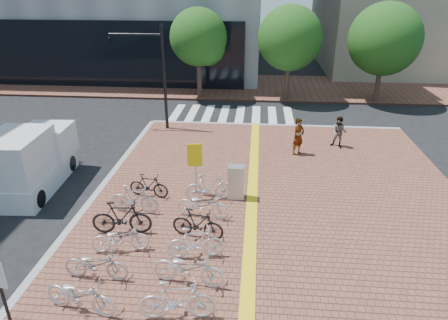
# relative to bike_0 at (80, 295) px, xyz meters

# --- Properties ---
(ground) EXTENTS (120.00, 120.00, 0.00)m
(ground) POSITION_rel_bike_0_xyz_m (2.07, 2.47, -0.66)
(ground) COLOR black
(ground) RESTS_ON ground
(kerb_north) EXTENTS (14.00, 0.25, 0.15)m
(kerb_north) POSITION_rel_bike_0_xyz_m (5.07, 14.47, -0.58)
(kerb_north) COLOR gray
(kerb_north) RESTS_ON ground
(far_sidewalk) EXTENTS (70.00, 8.00, 0.15)m
(far_sidewalk) POSITION_rel_bike_0_xyz_m (2.07, 23.47, -0.58)
(far_sidewalk) COLOR brown
(far_sidewalk) RESTS_ON ground
(crosswalk) EXTENTS (7.50, 4.00, 0.01)m
(crosswalk) POSITION_rel_bike_0_xyz_m (2.57, 16.47, -0.65)
(crosswalk) COLOR silver
(crosswalk) RESTS_ON ground
(street_trees) EXTENTS (16.20, 4.60, 6.35)m
(street_trees) POSITION_rel_bike_0_xyz_m (7.11, 19.92, 3.44)
(street_trees) COLOR #38281E
(street_trees) RESTS_ON far_sidewalk
(bike_0) EXTENTS (2.02, 1.03, 1.01)m
(bike_0) POSITION_rel_bike_0_xyz_m (0.00, 0.00, 0.00)
(bike_0) COLOR silver
(bike_0) RESTS_ON sidewalk
(bike_1) EXTENTS (1.82, 0.69, 0.95)m
(bike_1) POSITION_rel_bike_0_xyz_m (-0.07, 1.18, -0.03)
(bike_1) COLOR #B1B0B5
(bike_1) RESTS_ON sidewalk
(bike_2) EXTENTS (1.82, 0.93, 0.91)m
(bike_2) POSITION_rel_bike_0_xyz_m (0.20, 2.43, -0.05)
(bike_2) COLOR white
(bike_2) RESTS_ON sidewalk
(bike_3) EXTENTS (1.97, 0.71, 1.16)m
(bike_3) POSITION_rel_bike_0_xyz_m (-0.05, 3.35, 0.07)
(bike_3) COLOR black
(bike_3) RESTS_ON sidewalk
(bike_4) EXTENTS (1.78, 0.64, 1.05)m
(bike_4) POSITION_rel_bike_0_xyz_m (-0.02, 4.62, 0.02)
(bike_4) COLOR silver
(bike_4) RESTS_ON sidewalk
(bike_5) EXTENTS (1.60, 0.67, 0.93)m
(bike_5) POSITION_rel_bike_0_xyz_m (0.18, 5.76, -0.04)
(bike_5) COLOR black
(bike_5) RESTS_ON sidewalk
(bike_6) EXTENTS (1.93, 0.74, 1.13)m
(bike_6) POSITION_rel_bike_0_xyz_m (2.41, -0.04, 0.06)
(bike_6) COLOR silver
(bike_6) RESTS_ON sidewalk
(bike_7) EXTENTS (2.06, 0.94, 1.04)m
(bike_7) POSITION_rel_bike_0_xyz_m (2.47, 1.20, 0.02)
(bike_7) COLOR silver
(bike_7) RESTS_ON sidewalk
(bike_8) EXTENTS (1.77, 0.77, 1.03)m
(bike_8) POSITION_rel_bike_0_xyz_m (2.49, 2.32, 0.01)
(bike_8) COLOR white
(bike_8) RESTS_ON sidewalk
(bike_9) EXTENTS (1.76, 0.80, 1.02)m
(bike_9) POSITION_rel_bike_0_xyz_m (2.40, 3.32, 0.01)
(bike_9) COLOR black
(bike_9) RESTS_ON sidewalk
(bike_10) EXTENTS (1.94, 0.92, 0.98)m
(bike_10) POSITION_rel_bike_0_xyz_m (2.40, 4.51, -0.02)
(bike_10) COLOR white
(bike_10) RESTS_ON sidewalk
(bike_11) EXTENTS (1.83, 0.83, 1.06)m
(bike_11) POSITION_rel_bike_0_xyz_m (2.47, 5.74, 0.03)
(bike_11) COLOR silver
(bike_11) RESTS_ON sidewalk
(pedestrian_a) EXTENTS (0.76, 0.73, 1.75)m
(pedestrian_a) POSITION_rel_bike_0_xyz_m (6.08, 10.37, 0.37)
(pedestrian_a) COLOR gray
(pedestrian_a) RESTS_ON sidewalk
(pedestrian_b) EXTENTS (0.91, 0.83, 1.53)m
(pedestrian_b) POSITION_rel_bike_0_xyz_m (8.13, 11.42, 0.26)
(pedestrian_b) COLOR #49515C
(pedestrian_b) RESTS_ON sidewalk
(utility_box) EXTENTS (0.61, 0.45, 1.31)m
(utility_box) POSITION_rel_bike_0_xyz_m (3.46, 5.97, 0.15)
(utility_box) COLOR #B8B8BD
(utility_box) RESTS_ON sidewalk
(yellow_sign) EXTENTS (0.55, 0.18, 2.05)m
(yellow_sign) POSITION_rel_bike_0_xyz_m (1.91, 6.17, 0.91)
(yellow_sign) COLOR #B7B7BC
(yellow_sign) RESTS_ON sidewalk
(traffic_light_pole) EXTENTS (2.95, 1.14, 5.49)m
(traffic_light_pole) POSITION_rel_bike_0_xyz_m (-2.07, 13.39, 3.28)
(traffic_light_pole) COLOR black
(traffic_light_pole) RESTS_ON sidewalk
(box_truck) EXTENTS (2.14, 4.45, 2.51)m
(box_truck) POSITION_rel_bike_0_xyz_m (-4.63, 6.32, 0.53)
(box_truck) COLOR silver
(box_truck) RESTS_ON ground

